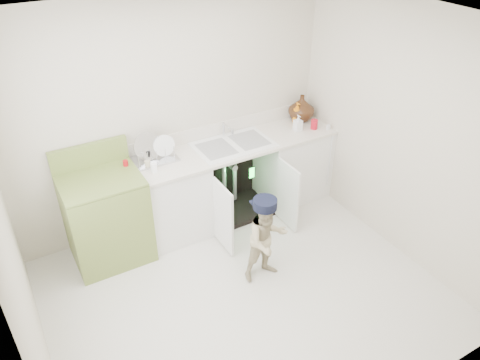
# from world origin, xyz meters

# --- Properties ---
(ground) EXTENTS (3.50, 3.50, 0.00)m
(ground) POSITION_xyz_m (0.00, 0.00, 0.00)
(ground) COLOR beige
(ground) RESTS_ON ground
(room_shell) EXTENTS (6.00, 5.50, 1.26)m
(room_shell) POSITION_xyz_m (0.00, 0.00, 1.25)
(room_shell) COLOR beige
(room_shell) RESTS_ON ground
(counter_run) EXTENTS (2.44, 1.02, 1.22)m
(counter_run) POSITION_xyz_m (0.58, 1.21, 0.47)
(counter_run) COLOR white
(counter_run) RESTS_ON ground
(avocado_stove) EXTENTS (0.76, 0.65, 1.18)m
(avocado_stove) POSITION_xyz_m (-0.92, 1.18, 0.49)
(avocado_stove) COLOR olive
(avocado_stove) RESTS_ON ground
(repair_worker) EXTENTS (0.53, 0.92, 0.91)m
(repair_worker) POSITION_xyz_m (0.31, 0.13, 0.46)
(repair_worker) COLOR #CBB592
(repair_worker) RESTS_ON ground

